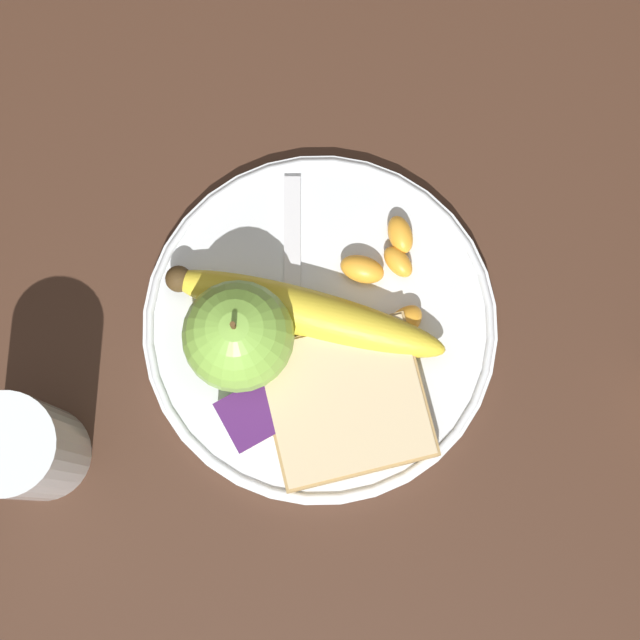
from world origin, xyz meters
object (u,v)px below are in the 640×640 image
banana (304,313)px  jam_packet (257,413)px  juice_glass (26,449)px  bread_slice (346,402)px  plate (320,326)px  fork (292,318)px  apple (238,336)px

banana → jam_packet: banana is taller
banana → juice_glass: bearing=178.6°
banana → bread_slice: 0.07m
plate → bread_slice: size_ratio=1.93×
fork → juice_glass: bearing=-61.7°
juice_glass → fork: (0.20, -0.00, -0.03)m
bread_slice → fork: bread_slice is taller
plate → apple: 0.07m
plate → apple: (-0.06, 0.01, 0.04)m
apple → banana: (0.05, -0.00, -0.02)m
apple → jam_packet: apple is taller
banana → bread_slice: size_ratio=1.27×
plate → jam_packet: 0.08m
banana → bread_slice: banana is taller
apple → banana: size_ratio=0.51×
banana → fork: bearing=158.3°
banana → jam_packet: size_ratio=3.51×
juice_glass → bread_slice: (0.20, -0.07, -0.03)m
juice_glass → banana: size_ratio=0.62×
jam_packet → banana: bearing=36.4°
apple → bread_slice: (0.04, -0.07, -0.03)m
juice_glass → apple: (0.16, -0.00, 0.00)m
jam_packet → fork: bearing=41.9°
fork → apple: bearing=-61.6°
banana → fork: 0.02m
fork → jam_packet: (-0.05, -0.05, 0.01)m
apple → jam_packet: size_ratio=1.80×
plate → juice_glass: bearing=175.8°
plate → banana: banana is taller
banana → apple: bearing=176.0°
banana → bread_slice: (-0.00, -0.07, -0.01)m
juice_glass → fork: bearing=-0.6°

